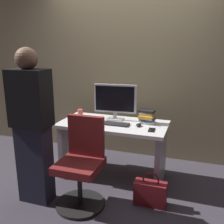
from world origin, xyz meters
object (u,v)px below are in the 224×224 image
cup_by_monitor (80,112)px  handbag (150,193)px  mouse (139,125)px  desk (113,140)px  keyboard (112,124)px  book_stack (147,117)px  monitor (115,100)px  cup_near_keyboard (73,119)px  person_at_desk (32,127)px  office_chair (82,166)px  cell_phone (152,130)px

cup_by_monitor → handbag: 1.41m
mouse → handbag: (0.24, -0.42, -0.60)m
handbag → cup_by_monitor: bearing=150.2°
desk → cup_by_monitor: cup_by_monitor is taller
keyboard → book_stack: book_stack is taller
monitor → mouse: bearing=-26.7°
cup_near_keyboard → monitor: bearing=33.7°
person_at_desk → mouse: 1.20m
cup_near_keyboard → cup_by_monitor: cup_near_keyboard is taller
office_chair → book_stack: bearing=56.1°
person_at_desk → mouse: person_at_desk is taller
handbag → desk: bearing=141.0°
monitor → cup_near_keyboard: monitor is taller
cup_by_monitor → office_chair: bearing=-64.2°
handbag → book_stack: bearing=107.0°
cell_phone → cup_by_monitor: bearing=160.0°
person_at_desk → monitor: bearing=56.0°
person_at_desk → monitor: size_ratio=3.03×
office_chair → desk: bearing=78.7°
monitor → mouse: monitor is taller
desk → office_chair: (-0.13, -0.65, -0.07)m
cell_phone → office_chair: bearing=-143.9°
handbag → cell_phone: bearing=101.9°
desk → mouse: 0.41m
book_stack → cup_by_monitor: bearing=177.0°
person_at_desk → cell_phone: size_ratio=11.38×
desk → mouse: bearing=-7.0°
keyboard → cup_by_monitor: cup_by_monitor is taller
monitor → office_chair: bearing=-97.8°
person_at_desk → book_stack: 1.35m
office_chair → cup_by_monitor: office_chair is taller
cup_by_monitor → cup_near_keyboard: bearing=-80.1°
keyboard → cup_by_monitor: 0.58m
cup_near_keyboard → book_stack: size_ratio=0.47×
mouse → cup_near_keyboard: cup_near_keyboard is taller
monitor → desk: bearing=-80.7°
book_stack → handbag: (0.18, -0.58, -0.67)m
monitor → cell_phone: (0.52, -0.27, -0.25)m
office_chair → handbag: (0.70, 0.20, -0.29)m
monitor → person_at_desk: bearing=-124.0°
desk → person_at_desk: person_at_desk is taller
person_at_desk → keyboard: (0.63, 0.69, -0.11)m
monitor → cell_phone: bearing=-27.3°
mouse → cell_phone: (0.17, -0.09, -0.01)m
cup_by_monitor → handbag: size_ratio=0.23×
cup_by_monitor → person_at_desk: bearing=-95.9°
book_stack → monitor: bearing=178.0°
handbag → cup_near_keyboard: bearing=164.2°
desk → cup_near_keyboard: cup_near_keyboard is taller
cup_near_keyboard → cell_phone: (0.97, 0.03, -0.05)m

